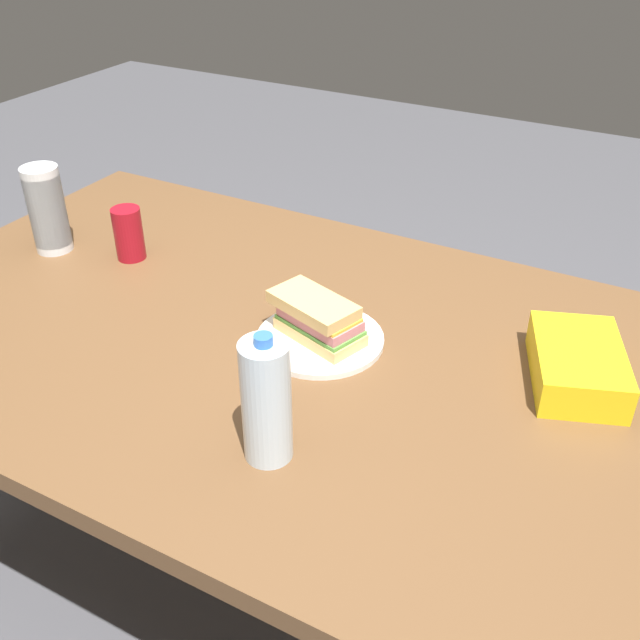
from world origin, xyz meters
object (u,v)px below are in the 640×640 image
at_px(soda_can_red, 129,234).
at_px(water_bottle_tall, 266,401).
at_px(dining_table, 295,376).
at_px(chip_bag, 577,365).
at_px(plastic_cup_stack, 47,209).
at_px(paper_plate, 320,339).
at_px(sandwich, 318,318).

xyz_separation_m(soda_can_red, water_bottle_tall, (-0.63, 0.40, 0.04)).
relative_size(soda_can_red, water_bottle_tall, 0.55).
xyz_separation_m(dining_table, chip_bag, (-0.50, -0.13, 0.12)).
relative_size(dining_table, water_bottle_tall, 8.04).
xyz_separation_m(water_bottle_tall, plastic_cup_stack, (0.81, -0.35, -0.00)).
xyz_separation_m(dining_table, water_bottle_tall, (-0.12, 0.28, 0.19)).
xyz_separation_m(paper_plate, sandwich, (0.00, 0.00, 0.05)).
distance_m(sandwich, plastic_cup_stack, 0.73).
bearing_deg(water_bottle_tall, chip_bag, -132.05).
distance_m(soda_can_red, water_bottle_tall, 0.75).
xyz_separation_m(dining_table, paper_plate, (-0.04, -0.02, 0.09)).
distance_m(dining_table, sandwich, 0.14).
bearing_deg(paper_plate, water_bottle_tall, 104.05).
bearing_deg(plastic_cup_stack, water_bottle_tall, 156.68).
height_order(soda_can_red, plastic_cup_stack, plastic_cup_stack).
xyz_separation_m(chip_bag, water_bottle_tall, (0.38, 0.42, 0.07)).
relative_size(chip_bag, plastic_cup_stack, 1.13).
bearing_deg(paper_plate, dining_table, 30.01).
bearing_deg(chip_bag, soda_can_red, -109.20).
relative_size(water_bottle_tall, plastic_cup_stack, 1.10).
bearing_deg(soda_can_red, chip_bag, -179.11).
relative_size(soda_can_red, plastic_cup_stack, 0.60).
bearing_deg(water_bottle_tall, soda_can_red, -32.89).
bearing_deg(sandwich, water_bottle_tall, 104.80).
xyz_separation_m(dining_table, sandwich, (-0.04, -0.02, 0.14)).
bearing_deg(sandwich, paper_plate, -171.28).
distance_m(soda_can_red, plastic_cup_stack, 0.20).
height_order(chip_bag, water_bottle_tall, water_bottle_tall).
relative_size(dining_table, chip_bag, 7.82).
relative_size(dining_table, plastic_cup_stack, 8.86).
distance_m(paper_plate, plastic_cup_stack, 0.74).
height_order(paper_plate, water_bottle_tall, water_bottle_tall).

